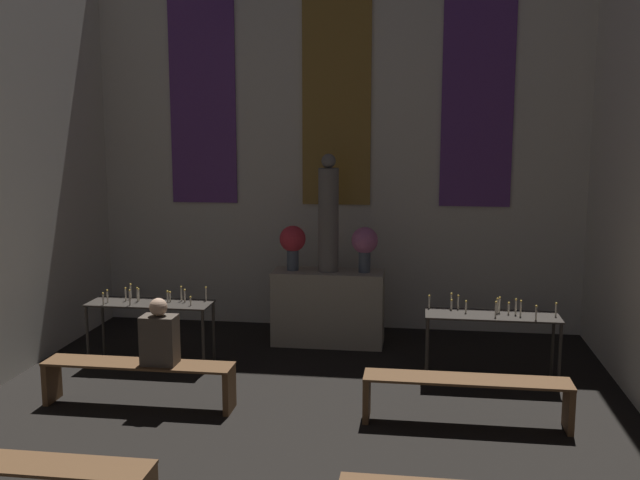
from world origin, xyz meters
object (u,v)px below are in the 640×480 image
at_px(altar, 328,307).
at_px(statue, 328,217).
at_px(candle_rack_left, 150,309).
at_px(pew_back_right, 466,391).
at_px(person_seated, 159,336).
at_px(pew_third_left, 20,478).
at_px(pew_back_left, 139,374).
at_px(flower_vase_right, 365,243).
at_px(candle_rack_right, 492,322).
at_px(flower_vase_left, 293,242).

distance_m(altar, statue, 1.23).
distance_m(altar, candle_rack_left, 2.36).
relative_size(statue, pew_back_right, 0.78).
height_order(pew_back_right, person_seated, person_seated).
bearing_deg(pew_third_left, pew_back_left, 90.00).
bearing_deg(candle_rack_left, altar, 30.26).
bearing_deg(flower_vase_right, pew_back_left, -131.29).
xyz_separation_m(altar, candle_rack_right, (2.03, -1.19, 0.21)).
xyz_separation_m(pew_third_left, pew_back_right, (3.36, 2.25, 0.00)).
relative_size(altar, candle_rack_right, 0.99).
bearing_deg(altar, pew_back_left, -124.31).
distance_m(statue, flower_vase_left, 0.59).
bearing_deg(flower_vase_right, flower_vase_left, 180.00).
bearing_deg(flower_vase_left, pew_back_right, -48.71).
bearing_deg(altar, candle_rack_left, -149.74).
relative_size(statue, person_seated, 2.24).
distance_m(flower_vase_right, candle_rack_right, 2.07).
height_order(altar, pew_back_right, altar).
xyz_separation_m(flower_vase_left, candle_rack_right, (2.52, -1.19, -0.68)).
xyz_separation_m(candle_rack_left, person_seated, (0.60, -1.28, 0.07)).
bearing_deg(pew_back_left, flower_vase_left, 64.05).
distance_m(candle_rack_left, candle_rack_right, 4.07).
bearing_deg(candle_rack_left, person_seated, -64.99).
distance_m(altar, pew_back_right, 2.99).
distance_m(flower_vase_left, candle_rack_right, 2.86).
bearing_deg(pew_third_left, statue, 70.37).
height_order(flower_vase_right, candle_rack_left, flower_vase_right).
relative_size(flower_vase_left, pew_back_right, 0.30).
bearing_deg(pew_back_right, altar, 124.31).
height_order(pew_third_left, person_seated, person_seated).
bearing_deg(altar, candle_rack_right, -30.24).
xyz_separation_m(altar, person_seated, (-1.44, -2.46, 0.27)).
height_order(pew_third_left, pew_back_left, same).
bearing_deg(pew_back_left, flower_vase_right, 48.71).
bearing_deg(statue, pew_back_right, -55.69).
distance_m(statue, pew_third_left, 5.19).
relative_size(altar, candle_rack_left, 0.99).
bearing_deg(candle_rack_right, altar, 149.76).
bearing_deg(flower_vase_left, flower_vase_right, 0.00).
bearing_deg(statue, candle_rack_right, -30.24).
relative_size(statue, candle_rack_left, 1.04).
height_order(flower_vase_right, candle_rack_right, flower_vase_right).
distance_m(altar, person_seated, 2.86).
xyz_separation_m(pew_back_right, person_seated, (-3.12, 0.00, 0.43)).
distance_m(altar, pew_third_left, 5.01).
bearing_deg(person_seated, pew_back_right, -0.00).
xyz_separation_m(pew_third_left, pew_back_left, (0.00, 2.25, 0.00)).
distance_m(candle_rack_left, person_seated, 1.41).
bearing_deg(pew_third_left, flower_vase_right, 65.34).
bearing_deg(candle_rack_left, flower_vase_left, 37.41).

